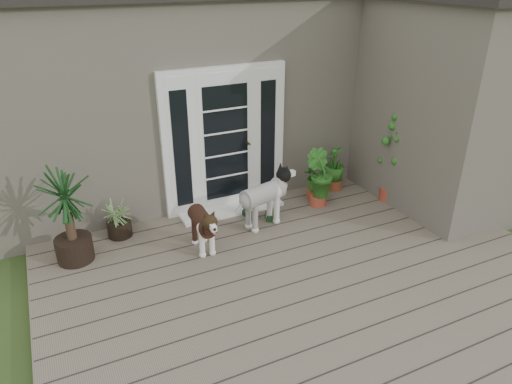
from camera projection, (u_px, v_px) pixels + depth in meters
name	position (u px, v px, depth m)	size (l,w,h in m)	color
deck	(311.00, 282.00, 5.67)	(6.20, 4.60, 0.12)	#6B5B4C
house_main	(192.00, 85.00, 8.46)	(7.40, 4.00, 3.10)	#665E54
house_wing	(443.00, 110.00, 7.02)	(1.60, 2.40, 3.10)	#665E54
door_unit	(225.00, 140.00, 6.88)	(1.90, 0.14, 2.15)	white
door_step	(232.00, 209.00, 7.18)	(1.60, 0.40, 0.05)	white
brindle_dog	(203.00, 229.00, 6.08)	(0.32, 0.75, 0.63)	#381F14
white_dog	(263.00, 202.00, 6.63)	(0.38, 0.88, 0.73)	beige
spider_plant	(118.00, 217.00, 6.40)	(0.55, 0.55, 0.59)	#77935B
yucca	(68.00, 217.00, 5.72)	(0.87, 0.87, 1.25)	black
herb_a	(315.00, 184.00, 7.48)	(0.39, 0.39, 0.49)	#17521A
herb_b	(319.00, 185.00, 7.22)	(0.45, 0.45, 0.68)	#21631C
herb_c	(334.00, 171.00, 7.76)	(0.40, 0.40, 0.62)	#174F16
sapling	(393.00, 156.00, 7.20)	(0.44, 0.44, 1.48)	#1F4C15
clog_left	(250.00, 214.00, 6.97)	(0.15, 0.32, 0.10)	black
clog_right	(270.00, 216.00, 6.95)	(0.13, 0.29, 0.09)	#15361C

